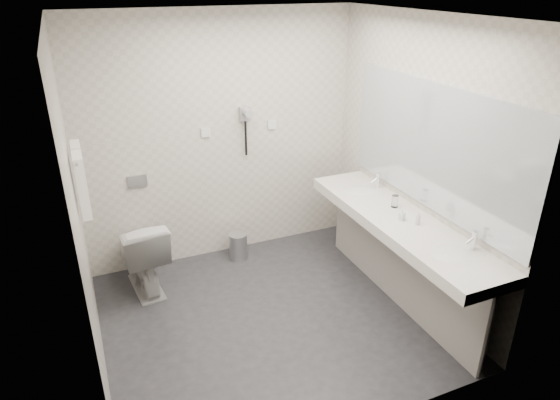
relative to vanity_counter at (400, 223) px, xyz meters
name	(u,v)px	position (x,y,z in m)	size (l,w,h in m)	color
floor	(271,317)	(-1.12, 0.20, -0.80)	(2.80, 2.80, 0.00)	#25252A
ceiling	(268,16)	(-1.12, 0.20, 1.70)	(2.80, 2.80, 0.00)	silver
wall_back	(221,140)	(-1.12, 1.50, 0.45)	(2.80, 2.80, 0.00)	beige
wall_front	(358,271)	(-1.12, -1.10, 0.45)	(2.80, 2.80, 0.00)	beige
wall_left	(78,219)	(-2.52, 0.20, 0.45)	(2.60, 2.60, 0.00)	beige
wall_right	(417,163)	(0.27, 0.20, 0.45)	(2.60, 2.60, 0.00)	beige
vanity_counter	(400,223)	(0.00, 0.00, 0.00)	(0.55, 2.20, 0.10)	silver
vanity_panel	(397,265)	(0.02, 0.00, -0.42)	(0.03, 2.15, 0.75)	gray
vanity_post_near	(485,334)	(0.05, -1.04, -0.42)	(0.06, 0.06, 0.75)	silver
vanity_post_far	(342,217)	(0.05, 1.04, -0.42)	(0.06, 0.06, 0.75)	silver
mirror	(434,148)	(0.26, 0.00, 0.65)	(0.02, 2.20, 1.05)	#B2BCC6
basin_near	(452,256)	(0.00, -0.65, 0.04)	(0.40, 0.31, 0.05)	silver
basin_far	(360,192)	(0.00, 0.65, 0.04)	(0.40, 0.31, 0.05)	silver
faucet_near	(474,240)	(0.19, -0.65, 0.12)	(0.04, 0.04, 0.15)	silver
faucet_far	(378,180)	(0.19, 0.65, 0.12)	(0.04, 0.04, 0.15)	silver
soap_bottle_a	(402,215)	(-0.01, -0.03, 0.10)	(0.04, 0.04, 0.10)	beige
soap_bottle_c	(418,218)	(0.07, -0.15, 0.11)	(0.04, 0.04, 0.11)	beige
glass_left	(395,201)	(0.08, 0.21, 0.11)	(0.06, 0.06, 0.11)	silver
toilet	(142,254)	(-2.06, 1.11, -0.43)	(0.42, 0.73, 0.74)	silver
flush_plate	(137,181)	(-1.98, 1.49, 0.15)	(0.18, 0.02, 0.12)	#B2B5BA
pedal_bin	(238,247)	(-1.06, 1.27, -0.66)	(0.19, 0.19, 0.27)	#B2B5BA
bin_lid	(238,235)	(-1.06, 1.27, -0.52)	(0.19, 0.19, 0.01)	#B2B5BA
towel_rail	(75,152)	(-2.47, 0.75, 0.75)	(0.02, 0.02, 0.62)	silver
towel_near	(82,185)	(-2.46, 0.61, 0.53)	(0.07, 0.24, 0.48)	white
towel_far	(80,173)	(-2.46, 0.89, 0.53)	(0.07, 0.24, 0.48)	white
dryer_cradle	(245,114)	(-0.88, 1.47, 0.70)	(0.10, 0.04, 0.14)	gray
dryer_barrel	(247,112)	(-0.88, 1.40, 0.73)	(0.08, 0.08, 0.14)	gray
dryer_cord	(246,138)	(-0.88, 1.46, 0.45)	(0.02, 0.02, 0.35)	black
switch_plate_a	(206,133)	(-1.27, 1.49, 0.55)	(0.09, 0.02, 0.09)	silver
switch_plate_b	(272,125)	(-0.57, 1.49, 0.55)	(0.09, 0.02, 0.09)	silver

